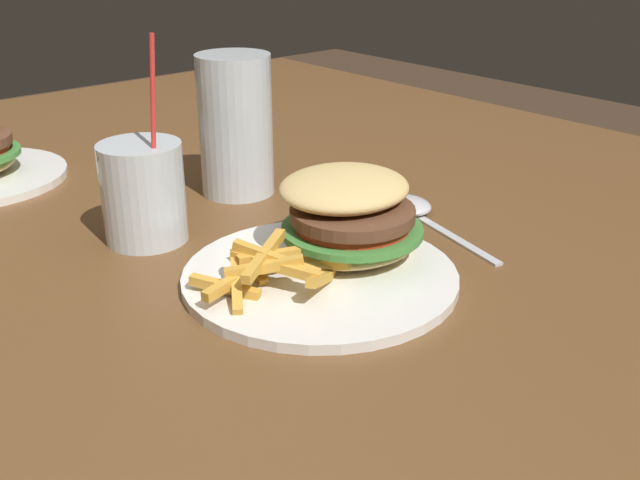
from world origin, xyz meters
TOP-DOWN VIEW (x-y plane):
  - dining_table at (0.00, 0.00)m, footprint 1.64×1.39m
  - meal_plate_near at (0.14, -0.24)m, footprint 0.27×0.26m
  - beer_glass at (0.20, -0.00)m, footprint 0.09×0.09m
  - juice_glass at (0.04, -0.06)m, footprint 0.09×0.09m
  - spoon at (0.31, -0.19)m, footprint 0.08×0.20m

SIDE VIEW (x-z plane):
  - dining_table at x=0.00m, z-range 0.28..1.02m
  - spoon at x=0.31m, z-range 0.74..0.76m
  - meal_plate_near at x=0.14m, z-range 0.73..0.82m
  - juice_glass at x=0.04m, z-range 0.68..0.90m
  - beer_glass at x=0.20m, z-range 0.74..0.91m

